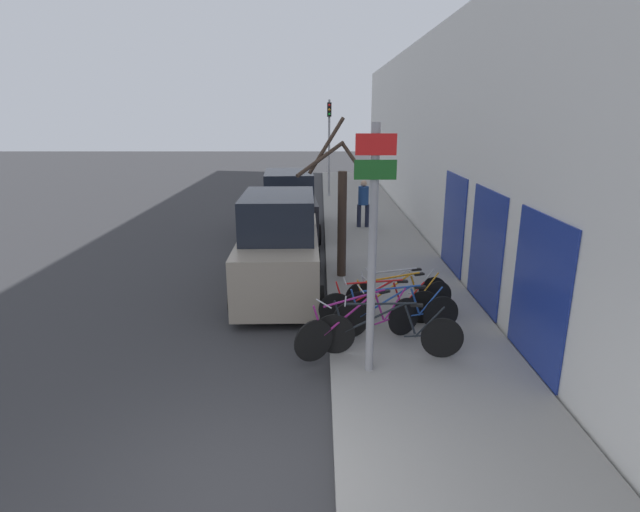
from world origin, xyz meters
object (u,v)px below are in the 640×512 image
object	(u,v)px
bicycle_1	(360,325)
street_tree	(338,212)
bicycle_3	(378,305)
bicycle_0	(386,333)
bicycle_4	(396,300)
parked_car_0	(277,249)
bicycle_5	(395,291)
parked_car_1	(287,206)
bicycle_2	(394,314)
signpost	(371,245)
pedestrian_near	(361,200)
traffic_light	(327,135)

from	to	relation	value
bicycle_1	street_tree	world-z (taller)	street_tree
street_tree	bicycle_3	bearing A→B (deg)	-77.40
bicycle_0	bicycle_4	world-z (taller)	bicycle_0
street_tree	parked_car_0	bearing A→B (deg)	-153.31
bicycle_5	parked_car_1	bearing A→B (deg)	8.51
parked_car_0	bicycle_3	bearing A→B (deg)	-48.89
bicycle_1	bicycle_2	xyz separation A→B (m)	(0.68, 0.53, -0.02)
bicycle_1	bicycle_5	size ratio (longest dim) A/B	1.04
signpost	pedestrian_near	bearing A→B (deg)	85.82
parked_car_1	street_tree	size ratio (longest dim) A/B	1.26
bicycle_4	bicycle_3	bearing A→B (deg)	105.58
bicycle_0	traffic_light	xyz separation A→B (m)	(-0.69, 16.70, 2.48)
bicycle_0	street_tree	world-z (taller)	street_tree
bicycle_0	street_tree	bearing A→B (deg)	13.51
bicycle_2	bicycle_5	distance (m)	1.26
signpost	traffic_light	size ratio (longest dim) A/B	0.84
bicycle_1	parked_car_0	bearing A→B (deg)	-4.31
bicycle_1	parked_car_1	bearing A→B (deg)	-20.22
bicycle_3	pedestrian_near	bearing A→B (deg)	-6.77
signpost	parked_car_1	world-z (taller)	signpost
bicycle_4	traffic_light	distance (m)	15.40
signpost	bicycle_3	xyz separation A→B (m)	(0.36, 1.76, -1.64)
bicycle_1	bicycle_3	distance (m)	1.05
parked_car_0	street_tree	xyz separation A→B (m)	(1.41, 0.71, 0.72)
bicycle_2	pedestrian_near	world-z (taller)	pedestrian_near
bicycle_3	pedestrian_near	size ratio (longest dim) A/B	1.41
bicycle_5	street_tree	world-z (taller)	street_tree
bicycle_1	pedestrian_near	size ratio (longest dim) A/B	1.36
bicycle_4	traffic_light	world-z (taller)	traffic_light
bicycle_1	bicycle_3	xyz separation A→B (m)	(0.42, 0.96, -0.03)
signpost	parked_car_0	xyz separation A→B (m)	(-1.70, 4.00, -1.13)
bicycle_2	street_tree	world-z (taller)	street_tree
parked_car_0	street_tree	distance (m)	1.73
signpost	bicycle_2	size ratio (longest dim) A/B	1.61
bicycle_1	bicycle_5	distance (m)	1.97
bicycle_5	parked_car_0	bearing A→B (deg)	48.44
bicycle_0	bicycle_4	bearing A→B (deg)	-9.88
bicycle_4	bicycle_5	bearing A→B (deg)	-26.58
bicycle_4	traffic_light	size ratio (longest dim) A/B	0.51
bicycle_4	traffic_light	xyz separation A→B (m)	(-1.09, 15.16, 2.49)
bicycle_2	street_tree	distance (m)	3.71
bicycle_0	parked_car_0	bearing A→B (deg)	35.15
bicycle_1	pedestrian_near	distance (m)	9.52
bicycle_4	parked_car_0	size ratio (longest dim) A/B	0.49
street_tree	bicycle_2	bearing A→B (deg)	-74.91
bicycle_3	bicycle_5	world-z (taller)	bicycle_3
signpost	street_tree	bearing A→B (deg)	93.61
bicycle_0	bicycle_3	world-z (taller)	bicycle_0
signpost	bicycle_2	distance (m)	2.19
parked_car_1	bicycle_0	bearing A→B (deg)	-80.61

